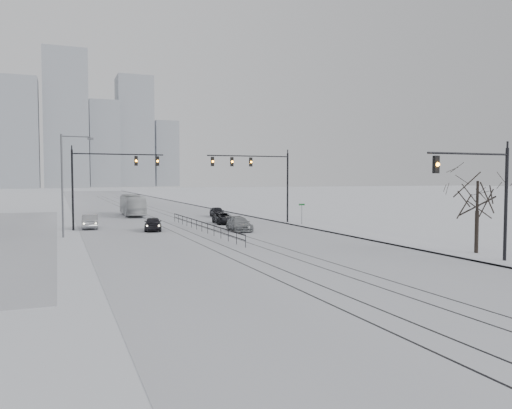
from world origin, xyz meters
name	(u,v)px	position (x,y,z in m)	size (l,w,h in m)	color
ground	(401,306)	(0.00, 0.00, 0.00)	(500.00, 500.00, 0.00)	silver
road	(149,212)	(0.00, 60.00, 0.01)	(22.00, 260.00, 0.02)	silver
sidewalk_east	(233,209)	(13.50, 60.00, 0.08)	(5.00, 260.00, 0.16)	silver
curb	(218,210)	(11.05, 60.00, 0.06)	(0.10, 260.00, 0.12)	gray
tram_rails	(178,223)	(0.00, 40.00, 0.02)	(5.30, 180.00, 0.01)	black
skyline	(91,132)	(5.02, 273.63, 30.65)	(96.00, 48.00, 72.00)	#8F959D
traffic_mast_near	(486,189)	(10.79, 6.00, 4.56)	(6.10, 0.37, 7.00)	black
traffic_mast_ne	(260,173)	(8.15, 34.99, 5.76)	(9.60, 0.37, 8.00)	black
traffic_mast_nw	(104,174)	(-8.52, 36.00, 5.57)	(9.10, 0.37, 8.00)	black
street_light_west	(66,178)	(-12.20, 30.00, 5.21)	(2.73, 0.25, 9.00)	#595B60
bare_tree	(478,188)	(13.20, 9.00, 4.49)	(4.40, 4.40, 6.10)	black
median_fence	(202,226)	(0.00, 30.00, 0.53)	(0.06, 24.00, 1.00)	black
street_sign	(302,211)	(11.80, 32.00, 1.61)	(0.70, 0.06, 2.40)	#595B60
sedan_sb_inner	(153,224)	(-4.25, 32.53, 0.70)	(1.64, 4.08, 1.39)	black
sedan_sb_outer	(90,222)	(-9.83, 37.03, 0.72)	(1.53, 4.39, 1.45)	#9C9FA3
sedan_nb_front	(224,218)	(4.53, 36.98, 0.62)	(2.05, 4.44, 1.23)	black
sedan_nb_right	(239,224)	(3.57, 29.27, 0.67)	(1.88, 4.61, 1.34)	gray
sedan_nb_far	(217,212)	(6.80, 46.83, 0.67)	(1.58, 3.92, 1.34)	black
box_truck	(132,205)	(-3.37, 53.16, 1.44)	(2.42, 10.34, 2.88)	silver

